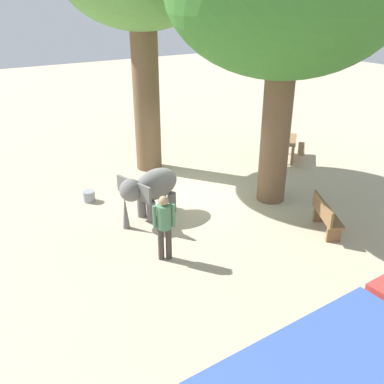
{
  "coord_description": "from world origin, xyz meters",
  "views": [
    {
      "loc": [
        6.38,
        9.94,
        5.61
      ],
      "look_at": [
        0.68,
        1.23,
        0.8
      ],
      "focal_mm": 39.66,
      "sensor_mm": 36.0,
      "label": 1
    }
  ],
  "objects_px": {
    "feed_bucket": "(89,196)",
    "person_handler": "(164,223)",
    "wooden_bench": "(326,215)",
    "picnic_table_near": "(285,144)",
    "elephant": "(151,188)"
  },
  "relations": [
    {
      "from": "picnic_table_near",
      "to": "elephant",
      "type": "bearing_deg",
      "value": -30.02
    },
    {
      "from": "picnic_table_near",
      "to": "feed_bucket",
      "type": "distance_m",
      "value": 7.59
    },
    {
      "from": "picnic_table_near",
      "to": "feed_bucket",
      "type": "relative_size",
      "value": 5.85
    },
    {
      "from": "wooden_bench",
      "to": "feed_bucket",
      "type": "xyz_separation_m",
      "value": [
        4.5,
        -5.1,
        -0.31
      ]
    },
    {
      "from": "person_handler",
      "to": "picnic_table_near",
      "type": "xyz_separation_m",
      "value": [
        -7.19,
        -3.44,
        -0.36
      ]
    },
    {
      "from": "elephant",
      "to": "picnic_table_near",
      "type": "distance_m",
      "value": 6.59
    },
    {
      "from": "person_handler",
      "to": "wooden_bench",
      "type": "relative_size",
      "value": 1.15
    },
    {
      "from": "elephant",
      "to": "feed_bucket",
      "type": "distance_m",
      "value": 2.3
    },
    {
      "from": "person_handler",
      "to": "feed_bucket",
      "type": "xyz_separation_m",
      "value": [
        0.38,
        -3.93,
        -0.79
      ]
    },
    {
      "from": "elephant",
      "to": "picnic_table_near",
      "type": "xyz_separation_m",
      "value": [
        -6.44,
        -1.39,
        -0.27
      ]
    },
    {
      "from": "feed_bucket",
      "to": "wooden_bench",
      "type": "bearing_deg",
      "value": 131.42
    },
    {
      "from": "wooden_bench",
      "to": "feed_bucket",
      "type": "distance_m",
      "value": 6.81
    },
    {
      "from": "elephant",
      "to": "wooden_bench",
      "type": "bearing_deg",
      "value": 122.62
    },
    {
      "from": "feed_bucket",
      "to": "person_handler",
      "type": "bearing_deg",
      "value": 95.46
    },
    {
      "from": "wooden_bench",
      "to": "picnic_table_near",
      "type": "bearing_deg",
      "value": 177.02
    }
  ]
}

